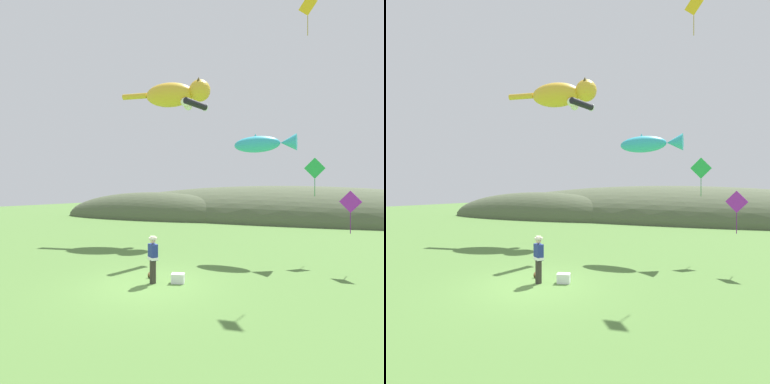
# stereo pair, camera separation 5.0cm
# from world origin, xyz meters

# --- Properties ---
(ground_plane) EXTENTS (120.00, 120.00, 0.00)m
(ground_plane) POSITION_xyz_m (0.00, 0.00, 0.00)
(ground_plane) COLOR #517A38
(distant_hill_ridge) EXTENTS (53.75, 15.41, 8.23)m
(distant_hill_ridge) POSITION_xyz_m (-2.50, 27.16, 0.00)
(distant_hill_ridge) COLOR #4C563D
(distant_hill_ridge) RESTS_ON ground
(festival_attendant) EXTENTS (0.49, 0.45, 1.77)m
(festival_attendant) POSITION_xyz_m (0.04, 0.23, 0.95)
(festival_attendant) COLOR #332D28
(festival_attendant) RESTS_ON ground
(kite_spool) EXTENTS (0.13, 0.21, 0.21)m
(kite_spool) POSITION_xyz_m (-0.42, 0.81, 0.11)
(kite_spool) COLOR olive
(kite_spool) RESTS_ON ground
(picnic_cooler) EXTENTS (0.56, 0.45, 0.36)m
(picnic_cooler) POSITION_xyz_m (0.89, 0.63, 0.18)
(picnic_cooler) COLOR white
(picnic_cooler) RESTS_ON ground
(kite_giant_cat) EXTENTS (6.83, 2.65, 2.10)m
(kite_giant_cat) POSITION_xyz_m (-4.24, 10.73, 10.74)
(kite_giant_cat) COLOR gold
(kite_fish_windsock) EXTENTS (3.32, 0.96, 1.02)m
(kite_fish_windsock) POSITION_xyz_m (2.97, 6.86, 6.03)
(kite_fish_windsock) COLOR #33B2CC
(kite_tube_streamer) EXTENTS (0.88, 1.88, 0.44)m
(kite_tube_streamer) POSITION_xyz_m (-0.76, 6.35, 8.46)
(kite_tube_streamer) COLOR black
(kite_diamond_violet) EXTENTS (0.86, 0.46, 1.86)m
(kite_diamond_violet) POSITION_xyz_m (7.00, 5.13, 2.98)
(kite_diamond_violet) COLOR purple
(kite_diamond_green) EXTENTS (1.02, 0.42, 1.99)m
(kite_diamond_green) POSITION_xyz_m (5.53, 7.07, 4.62)
(kite_diamond_green) COLOR green
(kite_diamond_gold) EXTENTS (0.83, 0.42, 1.82)m
(kite_diamond_gold) POSITION_xyz_m (5.27, 4.99, 11.82)
(kite_diamond_gold) COLOR yellow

